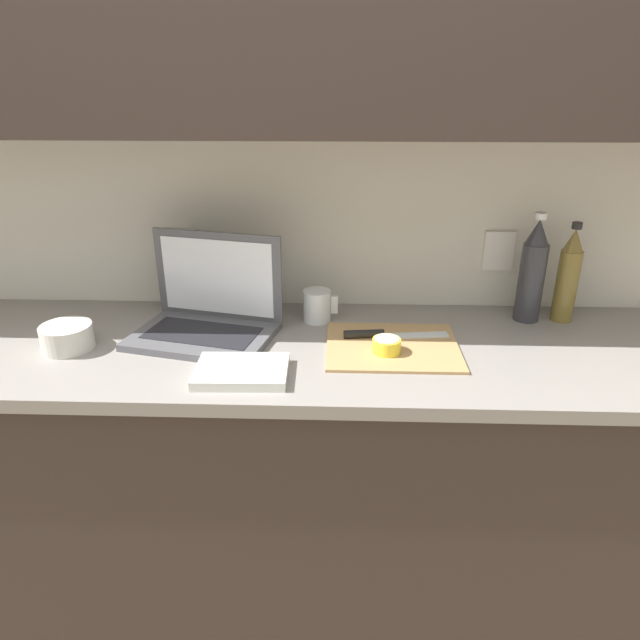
# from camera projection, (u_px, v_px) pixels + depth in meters

# --- Properties ---
(ground_plane) EXTENTS (12.00, 12.00, 0.00)m
(ground_plane) POSITION_uv_depth(u_px,v_px,m) (263.00, 588.00, 1.88)
(ground_plane) COLOR #847056
(ground_plane) RESTS_ON ground
(wall_back) EXTENTS (5.20, 0.38, 2.60)m
(wall_back) POSITION_uv_depth(u_px,v_px,m) (250.00, 76.00, 1.49)
(wall_back) COLOR silver
(wall_back) RESTS_ON ground_plane
(counter_unit) EXTENTS (2.42, 0.61, 0.89)m
(counter_unit) POSITION_uv_depth(u_px,v_px,m) (249.00, 475.00, 1.71)
(counter_unit) COLOR #332823
(counter_unit) RESTS_ON ground_plane
(laptop) EXTENTS (0.42, 0.34, 0.27)m
(laptop) POSITION_uv_depth(u_px,v_px,m) (209.00, 312.00, 1.58)
(laptop) COLOR #515156
(laptop) RESTS_ON counter_unit
(cutting_board) EXTENTS (0.35, 0.29, 0.01)m
(cutting_board) POSITION_uv_depth(u_px,v_px,m) (392.00, 346.00, 1.51)
(cutting_board) COLOR tan
(cutting_board) RESTS_ON counter_unit
(knife) EXTENTS (0.29, 0.06, 0.02)m
(knife) POSITION_uv_depth(u_px,v_px,m) (378.00, 334.00, 1.55)
(knife) COLOR silver
(knife) RESTS_ON cutting_board
(lemon_half_cut) EXTENTS (0.07, 0.07, 0.04)m
(lemon_half_cut) POSITION_uv_depth(u_px,v_px,m) (387.00, 345.00, 1.46)
(lemon_half_cut) COLOR yellow
(lemon_half_cut) RESTS_ON cutting_board
(bottle_green_soda) EXTENTS (0.07, 0.07, 0.32)m
(bottle_green_soda) POSITION_uv_depth(u_px,v_px,m) (532.00, 272.00, 1.63)
(bottle_green_soda) COLOR #333338
(bottle_green_soda) RESTS_ON counter_unit
(bottle_oil_tall) EXTENTS (0.06, 0.06, 0.29)m
(bottle_oil_tall) POSITION_uv_depth(u_px,v_px,m) (568.00, 277.00, 1.63)
(bottle_oil_tall) COLOR olive
(bottle_oil_tall) RESTS_ON counter_unit
(measuring_cup) EXTENTS (0.10, 0.08, 0.09)m
(measuring_cup) POSITION_uv_depth(u_px,v_px,m) (317.00, 306.00, 1.66)
(measuring_cup) COLOR silver
(measuring_cup) RESTS_ON counter_unit
(bowl_white) EXTENTS (0.13, 0.13, 0.07)m
(bowl_white) POSITION_uv_depth(u_px,v_px,m) (67.00, 337.00, 1.50)
(bowl_white) COLOR beige
(bowl_white) RESTS_ON counter_unit
(dish_towel) EXTENTS (0.22, 0.17, 0.02)m
(dish_towel) POSITION_uv_depth(u_px,v_px,m) (242.00, 371.00, 1.37)
(dish_towel) COLOR silver
(dish_towel) RESTS_ON counter_unit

